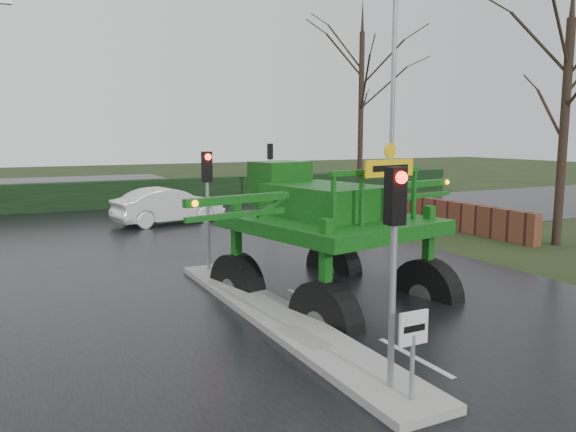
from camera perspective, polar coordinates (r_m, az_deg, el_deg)
name	(u,v)px	position (r m, az deg, el deg)	size (l,w,h in m)	color
ground	(414,358)	(10.66, 12.71, -13.92)	(140.00, 140.00, 0.00)	black
road_main	(222,254)	(19.10, -6.76, -3.84)	(14.00, 80.00, 0.02)	black
road_cross	(173,228)	(24.73, -11.56, -1.18)	(80.00, 12.00, 0.02)	black
median_island	(277,317)	(12.35, -1.13, -10.17)	(1.20, 10.00, 0.16)	gray
hedge_row	(134,194)	(32.36, -15.37, 2.21)	(44.00, 0.90, 1.50)	black
brick_wall	(374,201)	(29.18, 8.70, 1.49)	(0.40, 20.00, 1.20)	#592D1E
keep_left_sign	(413,341)	(8.43, 12.59, -12.29)	(0.50, 0.07, 1.35)	gray
traffic_signal_near	(395,231)	(8.40, 10.79, -1.46)	(0.26, 0.33, 3.52)	gray
traffic_signal_mid	(207,185)	(15.94, -8.20, 3.14)	(0.26, 0.33, 3.52)	gray
traffic_signal_far	(270,161)	(30.46, -1.83, 5.62)	(0.26, 0.33, 3.52)	gray
street_light_right	(387,87)	(24.47, 10.05, 12.82)	(3.85, 0.30, 10.00)	gray
tree_right_near	(566,100)	(22.47, 26.40, 10.49)	(5.60, 5.60, 9.64)	black
tree_right_far	(361,92)	(34.60, 7.45, 12.34)	(7.00, 7.00, 12.05)	black
crop_sprayer	(319,218)	(11.78, 3.16, -0.24)	(8.38, 5.97, 4.76)	black
white_sedan	(169,224)	(25.96, -11.98, -0.77)	(1.71, 4.91, 1.62)	silver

